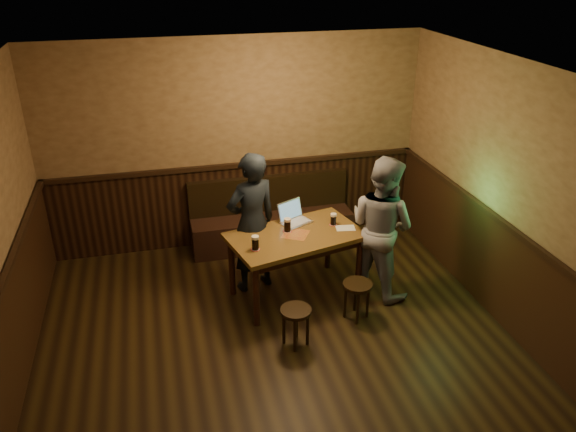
# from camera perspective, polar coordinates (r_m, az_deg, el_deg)

# --- Properties ---
(room) EXTENTS (5.04, 6.04, 2.84)m
(room) POSITION_cam_1_polar(r_m,az_deg,el_deg) (5.07, -0.15, -4.80)
(room) COLOR black
(room) RESTS_ON ground
(bench) EXTENTS (2.20, 0.50, 0.95)m
(bench) POSITION_cam_1_polar(r_m,az_deg,el_deg) (7.74, -1.68, -0.76)
(bench) COLOR black
(bench) RESTS_ON ground
(pub_table) EXTENTS (1.66, 1.19, 0.81)m
(pub_table) POSITION_cam_1_polar(r_m,az_deg,el_deg) (6.45, 0.77, -2.69)
(pub_table) COLOR brown
(pub_table) RESTS_ON ground
(stool_left) EXTENTS (0.41, 0.41, 0.44)m
(stool_left) POSITION_cam_1_polar(r_m,az_deg,el_deg) (5.84, 0.80, -10.15)
(stool_left) COLOR black
(stool_left) RESTS_ON ground
(stool_right) EXTENTS (0.40, 0.40, 0.44)m
(stool_right) POSITION_cam_1_polar(r_m,az_deg,el_deg) (6.27, 7.05, -7.50)
(stool_right) COLOR black
(stool_right) RESTS_ON ground
(pint_left) EXTENTS (0.11, 0.11, 0.16)m
(pint_left) POSITION_cam_1_polar(r_m,az_deg,el_deg) (6.06, -3.34, -2.73)
(pint_left) COLOR maroon
(pint_left) RESTS_ON pub_table
(pint_mid) EXTENTS (0.11, 0.11, 0.17)m
(pint_mid) POSITION_cam_1_polar(r_m,az_deg,el_deg) (6.43, -0.06, -0.91)
(pint_mid) COLOR maroon
(pint_mid) RESTS_ON pub_table
(pint_right) EXTENTS (0.09, 0.09, 0.15)m
(pint_right) POSITION_cam_1_polar(r_m,az_deg,el_deg) (6.60, 4.64, -0.33)
(pint_right) COLOR maroon
(pint_right) RESTS_ON pub_table
(laptop) EXTENTS (0.43, 0.40, 0.24)m
(laptop) POSITION_cam_1_polar(r_m,az_deg,el_deg) (6.66, 0.56, -0.09)
(laptop) COLOR silver
(laptop) RESTS_ON pub_table
(menu) EXTENTS (0.24, 0.19, 0.00)m
(menu) POSITION_cam_1_polar(r_m,az_deg,el_deg) (6.57, 5.85, -1.22)
(menu) COLOR silver
(menu) RESTS_ON pub_table
(person_suit) EXTENTS (0.73, 0.59, 1.72)m
(person_suit) POSITION_cam_1_polar(r_m,az_deg,el_deg) (6.54, -3.68, -0.70)
(person_suit) COLOR black
(person_suit) RESTS_ON ground
(person_grey) EXTENTS (0.97, 1.04, 1.71)m
(person_grey) POSITION_cam_1_polar(r_m,az_deg,el_deg) (6.55, 9.46, -1.06)
(person_grey) COLOR gray
(person_grey) RESTS_ON ground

